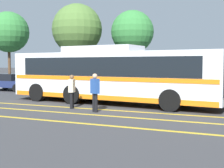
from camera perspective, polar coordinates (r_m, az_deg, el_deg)
name	(u,v)px	position (r m, az deg, el deg)	size (l,w,h in m)	color
ground_plane	(98,102)	(17.40, -2.64, -3.26)	(220.00, 220.00, 0.00)	#38383A
lane_strip_0	(93,109)	(14.65, -3.45, -4.58)	(0.20, 31.67, 0.01)	gold
lane_strip_1	(77,114)	(13.37, -6.34, -5.40)	(0.20, 31.67, 0.01)	gold
lane_strip_2	(53,121)	(11.86, -10.76, -6.63)	(0.20, 31.67, 0.01)	gold
curb_strip	(145,93)	(21.94, 5.98, -1.63)	(39.67, 0.36, 0.15)	#99999E
transit_bus	(112,74)	(16.51, -0.05, 1.80)	(12.15, 3.65, 3.05)	silver
parked_car_0	(10,82)	(25.67, -18.10, 0.33)	(4.31, 1.94, 1.33)	navy
parked_car_1	(71,83)	(22.92, -7.55, 0.27)	(4.34, 2.09, 1.48)	black
parked_car_2	(136,85)	(20.63, 4.42, -0.11)	(4.26, 2.22, 1.42)	silver
pedestrian_0	(95,90)	(13.63, -3.14, -1.15)	(0.47, 0.40, 1.69)	black
pedestrian_1	(72,90)	(14.83, -7.36, -1.01)	(0.31, 0.46, 1.60)	black
tree_0	(9,32)	(33.60, -18.37, 8.98)	(4.11, 4.11, 7.36)	#513823
tree_1	(77,29)	(27.23, -6.40, 9.93)	(4.29, 4.29, 7.22)	#513823
tree_2	(132,32)	(25.69, 3.73, 9.47)	(3.47, 3.47, 6.44)	#513823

